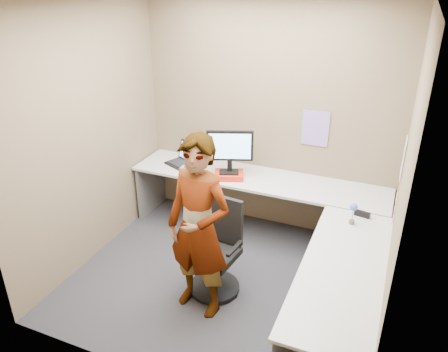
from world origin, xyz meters
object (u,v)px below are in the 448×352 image
at_px(monitor, 230,148).
at_px(person, 199,228).
at_px(desk, 279,221).
at_px(office_chair, 217,255).

bearing_deg(monitor, person, -100.51).
bearing_deg(person, desk, 68.08).
bearing_deg(desk, monitor, 146.74).
relative_size(monitor, office_chair, 0.53).
height_order(monitor, office_chair, monitor).
relative_size(desk, monitor, 5.96).
bearing_deg(office_chair, desk, 55.32).
bearing_deg(person, monitor, 109.58).
height_order(desk, person, person).
bearing_deg(person, office_chair, 92.25).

